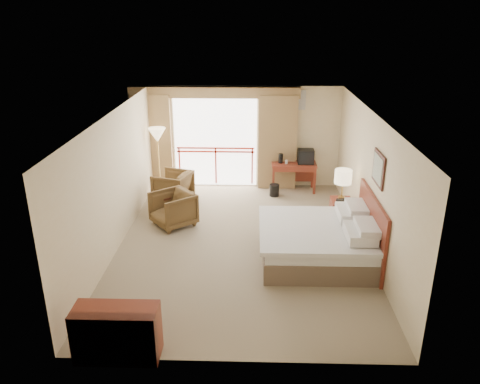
{
  "coord_description": "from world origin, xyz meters",
  "views": [
    {
      "loc": [
        0.23,
        -8.64,
        4.5
      ],
      "look_at": [
        -0.05,
        0.4,
        0.98
      ],
      "focal_mm": 35.0,
      "sensor_mm": 36.0,
      "label": 1
    }
  ],
  "objects_px": {
    "desk": "(293,169)",
    "tv": "(306,157)",
    "table_lamp": "(343,177)",
    "bed": "(319,241)",
    "nightstand": "(341,213)",
    "wastebasket": "(274,190)",
    "armchair_far": "(174,201)",
    "armchair_near": "(174,225)",
    "floor_lamp": "(157,138)",
    "dresser": "(117,333)",
    "side_table": "(163,202)"
  },
  "relations": [
    {
      "from": "bed",
      "to": "floor_lamp",
      "type": "distance_m",
      "value": 5.15
    },
    {
      "from": "side_table",
      "to": "floor_lamp",
      "type": "xyz_separation_m",
      "value": [
        -0.35,
        1.47,
        1.15
      ]
    },
    {
      "from": "armchair_far",
      "to": "armchair_near",
      "type": "xyz_separation_m",
      "value": [
        0.24,
        -1.41,
        0.0
      ]
    },
    {
      "from": "nightstand",
      "to": "armchair_far",
      "type": "height_order",
      "value": "nightstand"
    },
    {
      "from": "bed",
      "to": "table_lamp",
      "type": "distance_m",
      "value": 1.83
    },
    {
      "from": "bed",
      "to": "desk",
      "type": "xyz_separation_m",
      "value": [
        -0.21,
        3.75,
        0.22
      ]
    },
    {
      "from": "wastebasket",
      "to": "armchair_far",
      "type": "relative_size",
      "value": 0.37
    },
    {
      "from": "tv",
      "to": "floor_lamp",
      "type": "xyz_separation_m",
      "value": [
        -3.8,
        -0.3,
        0.56
      ]
    },
    {
      "from": "bed",
      "to": "floor_lamp",
      "type": "bearing_deg",
      "value": 137.59
    },
    {
      "from": "wastebasket",
      "to": "side_table",
      "type": "bearing_deg",
      "value": -152.62
    },
    {
      "from": "bed",
      "to": "desk",
      "type": "relative_size",
      "value": 1.81
    },
    {
      "from": "wastebasket",
      "to": "armchair_near",
      "type": "xyz_separation_m",
      "value": [
        -2.32,
        -1.84,
        -0.16
      ]
    },
    {
      "from": "nightstand",
      "to": "tv",
      "type": "bearing_deg",
      "value": 105.68
    },
    {
      "from": "side_table",
      "to": "wastebasket",
      "type": "bearing_deg",
      "value": 27.38
    },
    {
      "from": "table_lamp",
      "to": "wastebasket",
      "type": "relative_size",
      "value": 2.1
    },
    {
      "from": "armchair_near",
      "to": "side_table",
      "type": "distance_m",
      "value": 0.67
    },
    {
      "from": "bed",
      "to": "tv",
      "type": "height_order",
      "value": "tv"
    },
    {
      "from": "bed",
      "to": "armchair_near",
      "type": "bearing_deg",
      "value": 154.58
    },
    {
      "from": "tv",
      "to": "dresser",
      "type": "relative_size",
      "value": 0.36
    },
    {
      "from": "table_lamp",
      "to": "desk",
      "type": "height_order",
      "value": "table_lamp"
    },
    {
      "from": "desk",
      "to": "floor_lamp",
      "type": "bearing_deg",
      "value": -172.46
    },
    {
      "from": "nightstand",
      "to": "tv",
      "type": "height_order",
      "value": "tv"
    },
    {
      "from": "armchair_far",
      "to": "floor_lamp",
      "type": "height_order",
      "value": "floor_lamp"
    },
    {
      "from": "armchair_far",
      "to": "dresser",
      "type": "height_order",
      "value": "dresser"
    },
    {
      "from": "wastebasket",
      "to": "floor_lamp",
      "type": "height_order",
      "value": "floor_lamp"
    },
    {
      "from": "desk",
      "to": "floor_lamp",
      "type": "relative_size",
      "value": 0.67
    },
    {
      "from": "tv",
      "to": "desk",
      "type": "bearing_deg",
      "value": 157.5
    },
    {
      "from": "armchair_near",
      "to": "table_lamp",
      "type": "bearing_deg",
      "value": 51.84
    },
    {
      "from": "table_lamp",
      "to": "armchair_near",
      "type": "relative_size",
      "value": 0.77
    },
    {
      "from": "table_lamp",
      "to": "armchair_near",
      "type": "xyz_separation_m",
      "value": [
        -3.71,
        -0.07,
        -1.15
      ]
    },
    {
      "from": "bed",
      "to": "armchair_far",
      "type": "height_order",
      "value": "bed"
    },
    {
      "from": "armchair_near",
      "to": "nightstand",
      "type": "bearing_deg",
      "value": 51.07
    },
    {
      "from": "desk",
      "to": "armchair_far",
      "type": "height_order",
      "value": "desk"
    },
    {
      "from": "wastebasket",
      "to": "floor_lamp",
      "type": "xyz_separation_m",
      "value": [
        -2.99,
        0.1,
        1.35
      ]
    },
    {
      "from": "nightstand",
      "to": "side_table",
      "type": "bearing_deg",
      "value": 174.75
    },
    {
      "from": "desk",
      "to": "tv",
      "type": "xyz_separation_m",
      "value": [
        0.3,
        -0.06,
        0.35
      ]
    },
    {
      "from": "armchair_near",
      "to": "dresser",
      "type": "xyz_separation_m",
      "value": [
        -0.07,
        -4.28,
        0.39
      ]
    },
    {
      "from": "bed",
      "to": "armchair_near",
      "type": "relative_size",
      "value": 2.5
    },
    {
      "from": "dresser",
      "to": "table_lamp",
      "type": "bearing_deg",
      "value": 44.11
    },
    {
      "from": "tv",
      "to": "wastebasket",
      "type": "distance_m",
      "value": 1.21
    },
    {
      "from": "armchair_near",
      "to": "desk",
      "type": "bearing_deg",
      "value": 89.75
    },
    {
      "from": "wastebasket",
      "to": "bed",
      "type": "bearing_deg",
      "value": -77.58
    },
    {
      "from": "floor_lamp",
      "to": "armchair_near",
      "type": "bearing_deg",
      "value": -71.15
    },
    {
      "from": "bed",
      "to": "nightstand",
      "type": "height_order",
      "value": "bed"
    },
    {
      "from": "tv",
      "to": "armchair_far",
      "type": "bearing_deg",
      "value": -177.84
    },
    {
      "from": "table_lamp",
      "to": "tv",
      "type": "height_order",
      "value": "table_lamp"
    },
    {
      "from": "nightstand",
      "to": "floor_lamp",
      "type": "bearing_deg",
      "value": 157.45
    },
    {
      "from": "table_lamp",
      "to": "wastebasket",
      "type": "bearing_deg",
      "value": 128.21
    },
    {
      "from": "armchair_near",
      "to": "side_table",
      "type": "relative_size",
      "value": 1.64
    },
    {
      "from": "desk",
      "to": "dresser",
      "type": "relative_size",
      "value": 1.01
    }
  ]
}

